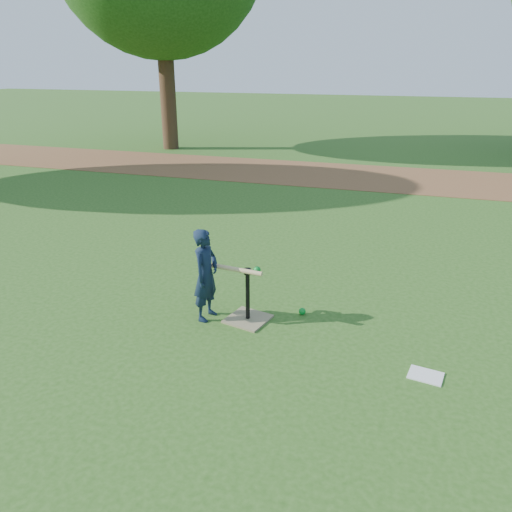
% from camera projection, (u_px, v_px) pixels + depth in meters
% --- Properties ---
extents(ground, '(80.00, 80.00, 0.00)m').
position_uv_depth(ground, '(247.00, 305.00, 5.88)').
color(ground, '#285116').
rests_on(ground, ground).
extents(dirt_strip, '(24.00, 3.00, 0.01)m').
position_uv_depth(dirt_strip, '(342.00, 175.00, 12.54)').
color(dirt_strip, brown).
rests_on(dirt_strip, ground).
extents(child, '(0.29, 0.41, 1.04)m').
position_uv_depth(child, '(206.00, 275.00, 5.40)').
color(child, '#101E32').
rests_on(child, ground).
extents(wiffle_ball_ground, '(0.08, 0.08, 0.08)m').
position_uv_depth(wiffle_ball_ground, '(302.00, 311.00, 5.64)').
color(wiffle_ball_ground, '#0C8A27').
rests_on(wiffle_ball_ground, ground).
extents(clipboard, '(0.33, 0.28, 0.01)m').
position_uv_depth(clipboard, '(426.00, 375.00, 4.55)').
color(clipboard, white).
rests_on(clipboard, ground).
extents(batting_tee, '(0.52, 0.52, 0.61)m').
position_uv_depth(batting_tee, '(248.00, 311.00, 5.50)').
color(batting_tee, '#897C57').
rests_on(batting_tee, ground).
extents(swing_action, '(0.63, 0.15, 0.08)m').
position_uv_depth(swing_action, '(238.00, 269.00, 5.33)').
color(swing_action, tan).
rests_on(swing_action, ground).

